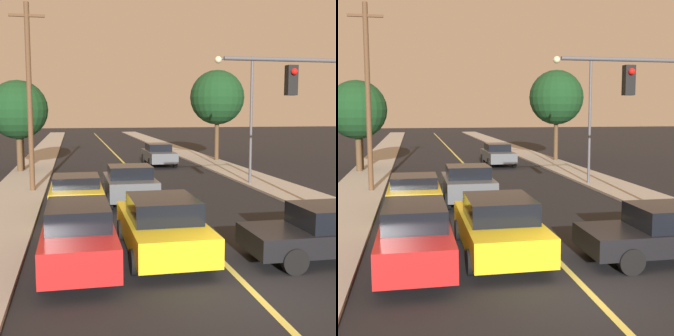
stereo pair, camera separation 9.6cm
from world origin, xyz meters
The scene contains 16 objects.
ground_plane centered at (0.00, 0.00, 0.00)m, with size 200.00×200.00×0.00m, color black.
road_surface centered at (0.00, 36.00, 0.01)m, with size 10.07×80.00×0.01m.
sidewalk_left centered at (-6.28, 36.00, 0.06)m, with size 2.50×80.00×0.12m.
sidewalk_right centered at (6.28, 36.00, 0.06)m, with size 2.50×80.00×0.12m.
car_near_lane_front centered at (-1.41, 3.13, 0.81)m, with size 2.07×4.93×1.60m.
car_near_lane_second centered at (-1.41, 10.33, 0.83)m, with size 2.09×3.90×1.61m.
car_outer_lane_front centered at (-3.62, 2.66, 0.82)m, with size 1.85×5.08×1.61m.
car_outer_lane_second centered at (-3.62, 9.07, 0.76)m, with size 2.06×4.06×1.44m.
car_far_oncoming centered at (2.26, 23.62, 0.81)m, with size 1.93×4.87×1.56m.
car_crossing_right centered at (2.77, 1.83, 0.74)m, with size 4.32×2.04×1.44m.
traffic_signal_mast centered at (4.26, 4.33, 3.90)m, with size 4.84×0.42×5.53m.
streetlamp_right centered at (4.86, 14.00, 4.37)m, with size 2.07×0.36×6.51m.
utility_pole_left centered at (-5.63, 13.81, 4.62)m, with size 1.60×0.24×8.67m.
tree_left_near centered at (-6.92, 22.27, 4.20)m, with size 3.14×3.14×5.67m.
tree_left_far centered at (-6.98, 21.39, 3.93)m, with size 3.64×3.64×5.65m.
tree_right_near centered at (7.16, 25.50, 4.88)m, with size 4.13×4.13×6.84m.
Camera 1 is at (-3.71, -8.99, 3.86)m, focal length 50.00 mm.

